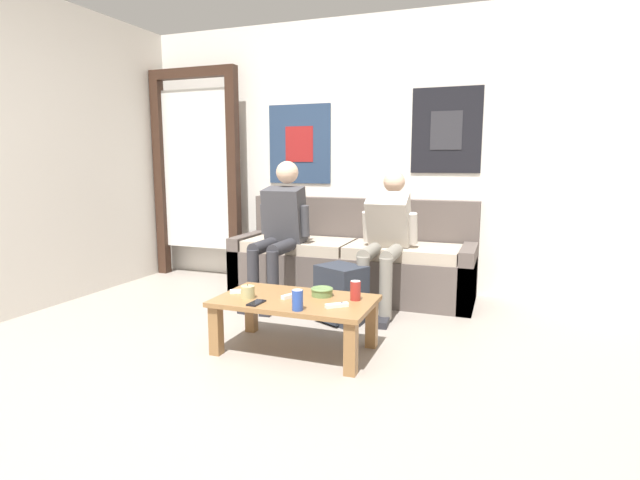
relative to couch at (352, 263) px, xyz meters
The scene contains 16 objects.
ground_plane 2.35m from the couch, 90.53° to the right, with size 18.00×18.00×0.00m, color gray.
wall_back 1.05m from the couch, 93.39° to the left, with size 10.00×0.07×2.55m.
door_frame 1.98m from the couch, behind, with size 1.00×0.10×2.15m.
couch is the anchor object (origin of this frame).
coffee_table 1.49m from the couch, 87.37° to the right, with size 1.00×0.58×0.35m.
person_seated_adult 0.77m from the couch, 143.95° to the right, with size 0.47×0.80×1.22m.
person_seated_teen 0.61m from the couch, 40.89° to the right, with size 0.47×0.93×1.13m.
backpack 0.82m from the couch, 79.58° to the right, with size 0.42×0.41×0.43m.
ceramic_bowl 1.39m from the couch, 81.36° to the right, with size 0.15×0.15×0.05m.
pillar_candle 1.60m from the couch, 97.90° to the right, with size 0.09×0.09×0.09m.
drink_can_blue 1.73m from the couch, 83.92° to the right, with size 0.07×0.07×0.12m.
drink_can_red 1.46m from the couch, 72.41° to the right, with size 0.07×0.07×0.12m.
game_controller_near_left 1.62m from the couch, 76.44° to the right, with size 0.13×0.12×0.03m.
game_controller_near_right 1.53m from the couch, 102.21° to the right, with size 0.14×0.10×0.03m.
game_controller_far_center 1.48m from the couch, 88.71° to the right, with size 0.09×0.15×0.03m.
cell_phone 1.68m from the couch, 93.78° to the right, with size 0.07×0.14×0.01m.
Camera 1 is at (1.32, -1.99, 1.21)m, focal length 28.00 mm.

